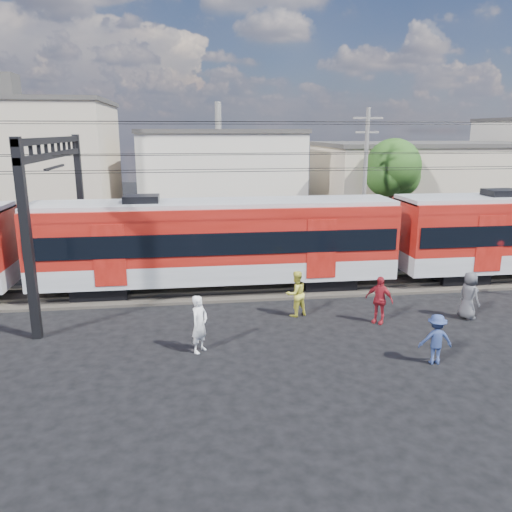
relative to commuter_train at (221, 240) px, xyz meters
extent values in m
plane|color=black|center=(3.12, -8.00, -2.40)|extent=(120.00, 120.00, 0.00)
cube|color=#2D2823|center=(3.12, 0.00, -2.34)|extent=(70.00, 3.40, 0.12)
cube|color=#59544C|center=(3.12, -0.75, -2.22)|extent=(70.00, 0.12, 0.12)
cube|color=#59544C|center=(3.12, 0.75, -2.22)|extent=(70.00, 0.12, 0.12)
cube|color=black|center=(-5.33, 0.00, -2.05)|extent=(2.40, 2.20, 0.70)
cube|color=black|center=(4.91, 0.00, -2.05)|extent=(2.40, 2.20, 0.70)
cube|color=gray|center=(-0.21, 0.00, -1.25)|extent=(16.00, 3.00, 0.90)
cube|color=maroon|center=(-0.21, 0.00, 0.40)|extent=(16.00, 3.00, 2.40)
cube|color=black|center=(-0.21, 0.00, 0.15)|extent=(15.68, 3.08, 0.95)
cube|color=gray|center=(-0.21, 0.00, 1.65)|extent=(16.00, 2.60, 0.25)
cube|color=black|center=(11.47, 0.00, -2.05)|extent=(2.40, 2.20, 0.70)
cube|color=black|center=(-6.88, -4.50, 1.10)|extent=(0.30, 0.30, 7.00)
cube|color=black|center=(-6.88, 4.50, 1.10)|extent=(0.30, 0.30, 7.00)
cube|color=black|center=(-6.88, 0.00, 4.40)|extent=(0.25, 9.30, 0.25)
cube|color=black|center=(-6.88, 0.00, 3.80)|extent=(0.25, 9.30, 0.25)
cylinder|color=black|center=(3.12, -0.70, 3.10)|extent=(70.00, 0.03, 0.03)
cylinder|color=black|center=(3.12, 0.70, 3.10)|extent=(70.00, 0.03, 0.03)
cylinder|color=black|center=(3.12, -0.70, 3.80)|extent=(70.00, 0.03, 0.03)
cylinder|color=black|center=(3.12, 0.70, 3.80)|extent=(70.00, 0.03, 0.03)
cylinder|color=black|center=(3.12, -3.50, 5.10)|extent=(70.00, 0.03, 0.03)
cylinder|color=black|center=(3.12, 3.50, 5.10)|extent=(70.00, 0.03, 0.03)
cube|color=tan|center=(-13.88, 16.00, 2.10)|extent=(14.00, 10.00, 9.00)
cube|color=#3F3D3A|center=(-13.88, 16.00, 6.75)|extent=(14.28, 10.20, 0.30)
cube|color=beige|center=(1.12, 19.00, 1.10)|extent=(12.00, 12.00, 7.00)
cube|color=#3F3D3A|center=(1.12, 19.00, 4.75)|extent=(12.24, 12.24, 0.30)
cube|color=tan|center=(17.12, 16.00, 0.60)|extent=(16.00, 10.00, 6.00)
cube|color=#3F3D3A|center=(17.12, 16.00, 3.75)|extent=(16.32, 10.20, 0.30)
cylinder|color=slate|center=(9.12, 7.00, 1.85)|extent=(0.24, 0.24, 8.50)
cube|color=slate|center=(9.12, 7.00, 5.50)|extent=(1.80, 0.12, 0.12)
cube|color=slate|center=(9.12, 7.00, 4.70)|extent=(1.40, 0.12, 0.12)
cylinder|color=#382619|center=(12.12, 10.00, -0.44)|extent=(0.36, 0.36, 3.92)
sphere|color=#1E4614|center=(12.12, 10.00, 2.50)|extent=(3.64, 3.64, 3.64)
sphere|color=#1E4614|center=(12.72, 10.30, 1.80)|extent=(2.80, 2.80, 2.80)
imported|color=white|center=(-1.16, -6.41, -1.42)|extent=(0.80, 0.85, 1.96)
imported|color=gold|center=(2.71, -3.57, -1.48)|extent=(1.10, 0.99, 1.85)
imported|color=navy|center=(6.20, -8.27, -1.59)|extent=(1.11, 0.71, 1.63)
imported|color=maroon|center=(5.70, -4.73, -1.48)|extent=(1.11, 1.06, 1.85)
imported|color=#45454A|center=(9.34, -4.75, -1.46)|extent=(0.85, 1.06, 1.89)
camera|label=1|loc=(-1.36, -21.95, 4.78)|focal=35.00mm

